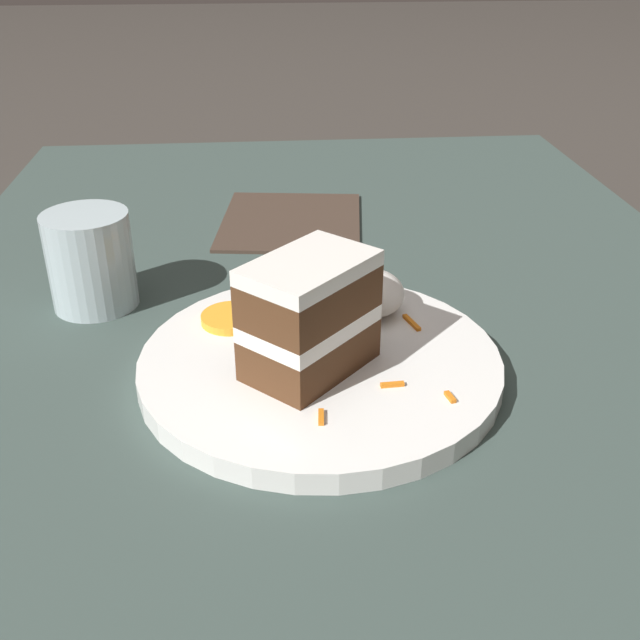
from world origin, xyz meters
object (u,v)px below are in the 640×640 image
Objects in this scene: cake_slice at (310,316)px; drinking_glass at (92,267)px; cream_dollop at (372,293)px; orange_garnish at (231,318)px; menu_card at (291,221)px; plate at (320,364)px.

cake_slice is 1.27× the size of drinking_glass.
cream_dollop reaches higher than orange_garnish.
cake_slice is 0.11m from orange_garnish.
orange_garnish is 0.27× the size of menu_card.
plate is 0.34m from menu_card.
cake_slice is 0.36m from menu_card.
menu_card is (0.20, -0.20, -0.04)m from drinking_glass.
drinking_glass is (0.07, 0.25, 0.00)m from cream_dollop.
plate is at bearing -81.69° from menu_card.
orange_garnish is at bearing -96.20° from menu_card.
plate is at bearing -74.31° from cake_slice.
orange_garnish is 0.15m from drinking_glass.
drinking_glass is (0.16, 0.19, -0.02)m from cake_slice.
plate is at bearing -124.75° from drinking_glass.
cake_slice is 2.21× the size of orange_garnish.
drinking_glass is (0.08, 0.13, 0.02)m from orange_garnish.
plate is at bearing 143.16° from cream_dollop.
plate is 3.19× the size of drinking_glass.
cream_dollop is 0.68× the size of drinking_glass.
menu_card is (0.28, -0.07, -0.02)m from orange_garnish.
cream_dollop is (0.09, -0.06, -0.03)m from cake_slice.
cake_slice reaches higher than menu_card.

